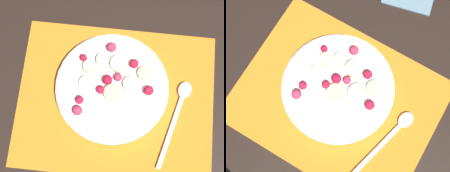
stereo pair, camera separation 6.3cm
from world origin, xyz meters
The scene contains 4 objects.
ground_plane centered at (0.00, 0.00, 0.00)m, with size 3.00×3.00×0.00m, color black.
placemat centered at (0.00, 0.00, 0.00)m, with size 0.41×0.32×0.01m.
fruit_bowl centered at (0.01, -0.02, 0.02)m, with size 0.23×0.23×0.05m.
spoon centered at (-0.13, 0.00, 0.01)m, with size 0.07×0.19×0.01m.
Camera 1 is at (-0.01, 0.13, 0.65)m, focal length 50.00 mm.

